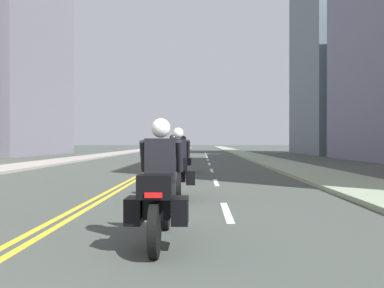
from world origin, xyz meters
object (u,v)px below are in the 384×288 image
object	(u,v)px
motorcycle_2	(173,162)
motorcycle_3	(183,157)
motorcycle_0	(160,193)
motorcycle_1	(178,170)

from	to	relation	value
motorcycle_2	motorcycle_3	xyz separation A→B (m)	(0.18, 4.06, 0.01)
motorcycle_0	motorcycle_2	bearing A→B (deg)	92.54
motorcycle_0	motorcycle_3	xyz separation A→B (m)	(-0.27, 13.46, -0.02)
motorcycle_2	motorcycle_1	bearing A→B (deg)	-86.83
motorcycle_0	motorcycle_2	xyz separation A→B (m)	(-0.45, 9.41, -0.03)
motorcycle_1	motorcycle_2	size ratio (longest dim) A/B	1.03
motorcycle_1	motorcycle_3	size ratio (longest dim) A/B	1.03
motorcycle_2	motorcycle_3	bearing A→B (deg)	85.41
motorcycle_1	motorcycle_2	bearing A→B (deg)	91.84
motorcycle_1	motorcycle_2	xyz separation A→B (m)	(-0.44, 4.76, -0.03)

